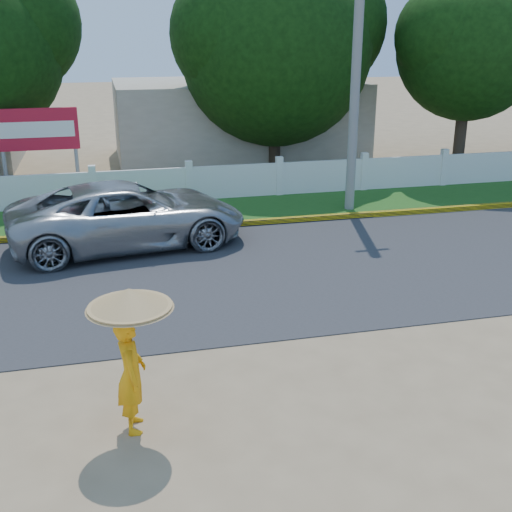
{
  "coord_description": "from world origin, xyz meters",
  "views": [
    {
      "loc": [
        -2.62,
        -8.93,
        5.34
      ],
      "look_at": [
        0.0,
        2.0,
        1.3
      ],
      "focal_mm": 45.0,
      "sensor_mm": 36.0,
      "label": 1
    }
  ],
  "objects_px": {
    "utility_pole": "(356,79)",
    "vehicle": "(128,215)",
    "monk_with_parasol": "(130,340)",
    "billboard": "(38,134)"
  },
  "relations": [
    {
      "from": "vehicle",
      "to": "billboard",
      "type": "xyz_separation_m",
      "value": [
        -2.44,
        5.24,
        1.32
      ]
    },
    {
      "from": "utility_pole",
      "to": "monk_with_parasol",
      "type": "relative_size",
      "value": 3.68
    },
    {
      "from": "utility_pole",
      "to": "vehicle",
      "type": "xyz_separation_m",
      "value": [
        -6.76,
        -1.94,
        -3.07
      ]
    },
    {
      "from": "monk_with_parasol",
      "to": "utility_pole",
      "type": "bearing_deg",
      "value": 54.72
    },
    {
      "from": "billboard",
      "to": "monk_with_parasol",
      "type": "bearing_deg",
      "value": -81.06
    },
    {
      "from": "utility_pole",
      "to": "monk_with_parasol",
      "type": "distance_m",
      "value": 12.56
    },
    {
      "from": "vehicle",
      "to": "monk_with_parasol",
      "type": "height_order",
      "value": "monk_with_parasol"
    },
    {
      "from": "utility_pole",
      "to": "billboard",
      "type": "distance_m",
      "value": 9.94
    },
    {
      "from": "utility_pole",
      "to": "monk_with_parasol",
      "type": "xyz_separation_m",
      "value": [
        -7.11,
        -10.05,
        -2.51
      ]
    },
    {
      "from": "utility_pole",
      "to": "vehicle",
      "type": "bearing_deg",
      "value": -164.01
    }
  ]
}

